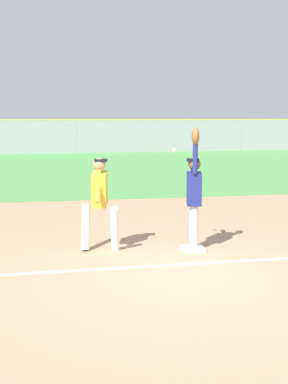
{
  "coord_description": "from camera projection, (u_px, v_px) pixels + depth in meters",
  "views": [
    {
      "loc": [
        -2.13,
        -7.8,
        2.49
      ],
      "look_at": [
        -0.29,
        1.98,
        1.05
      ],
      "focal_mm": 49.76,
      "sensor_mm": 36.0,
      "label": 1
    }
  ],
  "objects": [
    {
      "name": "baseball",
      "position": [
        174.0,
        150.0,
        9.88
      ],
      "size": [
        0.07,
        0.07,
        0.07
      ],
      "primitive_type": "sphere",
      "color": "white"
    },
    {
      "name": "parked_car_blue",
      "position": [
        73.0,
        140.0,
        39.16
      ],
      "size": [
        4.56,
        2.45,
        1.25
      ],
      "rotation": [
        0.0,
        0.0,
        0.1
      ],
      "color": "#23389E",
      "rests_on": "ground_plane"
    },
    {
      "name": "runner",
      "position": [
        100.0,
        198.0,
        9.74
      ],
      "size": [
        0.75,
        0.84,
        1.72
      ],
      "rotation": [
        0.0,
        0.0,
        -0.2
      ],
      "color": "white",
      "rests_on": "ground_plane"
    },
    {
      "name": "first_base",
      "position": [
        193.0,
        249.0,
        9.83
      ],
      "size": [
        0.39,
        0.39,
        0.08
      ],
      "primitive_type": "cube",
      "rotation": [
        0.0,
        0.0,
        0.03
      ],
      "color": "white",
      "rests_on": "ground_plane"
    },
    {
      "name": "parked_car_tan",
      "position": [
        157.0,
        140.0,
        39.51
      ],
      "size": [
        4.57,
        2.47,
        1.25
      ],
      "rotation": [
        0.0,
        0.0,
        -0.1
      ],
      "color": "tan",
      "rests_on": "ground_plane"
    },
    {
      "name": "fielder",
      "position": [
        194.0,
        190.0,
        9.77
      ],
      "size": [
        0.35,
        0.89,
        2.28
      ],
      "rotation": [
        0.0,
        0.0,
        2.91
      ],
      "color": "silver",
      "rests_on": "ground_plane"
    },
    {
      "name": "outfield_grass",
      "position": [
        89.0,
        167.0,
        25.51
      ],
      "size": [
        45.86,
        19.93,
        0.01
      ],
      "primitive_type": "cube",
      "color": "#4C8C47",
      "rests_on": "ground_plane"
    },
    {
      "name": "outfield_fence",
      "position": [
        76.0,
        136.0,
        35.05
      ],
      "size": [
        45.94,
        0.08,
        2.21
      ],
      "color": "#93999E",
      "rests_on": "ground_plane"
    },
    {
      "name": "ground_plane",
      "position": [
        185.0,
        275.0,
        8.33
      ],
      "size": [
        82.69,
        82.69,
        0.0
      ],
      "primitive_type": "plane",
      "color": "tan"
    }
  ]
}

